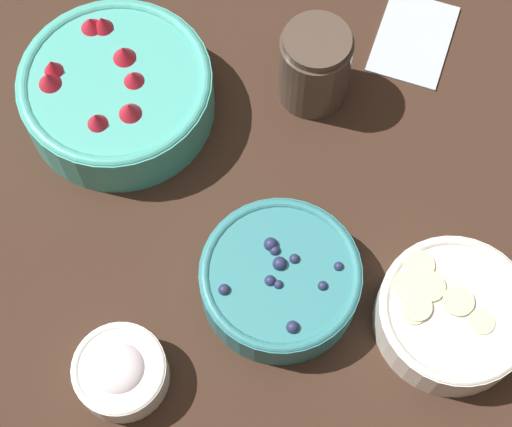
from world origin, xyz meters
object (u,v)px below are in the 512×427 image
bowl_blueberries (280,279)px  bowl_cream (121,371)px  jar_chocolate (314,68)px  bowl_strawberries (117,90)px  bowl_bananas (453,314)px

bowl_blueberries → bowl_cream: (0.09, -0.17, -0.00)m
bowl_blueberries → jar_chocolate: bearing=166.8°
bowl_cream → bowl_blueberries: bearing=117.0°
bowl_strawberries → bowl_cream: (0.33, 0.00, -0.01)m
bowl_cream → jar_chocolate: (-0.34, 0.23, 0.02)m
bowl_strawberries → bowl_blueberries: bowl_strawberries is taller
bowl_strawberries → bowl_bananas: size_ratio=1.39×
bowl_cream → jar_chocolate: size_ratio=0.90×
bowl_blueberries → bowl_bananas: (0.05, 0.18, 0.00)m
bowl_strawberries → jar_chocolate: bearing=92.6°
bowl_bananas → jar_chocolate: size_ratio=1.50×
bowl_strawberries → bowl_bananas: (0.29, 0.35, -0.01)m
jar_chocolate → bowl_blueberries: bearing=-13.2°
bowl_blueberries → bowl_bananas: bearing=74.0°
bowl_bananas → jar_chocolate: 0.33m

